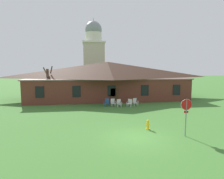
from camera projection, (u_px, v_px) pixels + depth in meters
ground_plane at (136, 138)px, 13.12m from camera, size 200.00×200.00×0.00m
brick_building at (107, 80)px, 30.45m from camera, size 24.62×10.40×5.89m
dome_tower at (94, 57)px, 44.31m from camera, size 5.18×5.18×16.65m
stop_sign at (186, 110)px, 13.24m from camera, size 0.81×0.08×2.71m
lawn_chair_by_porch at (107, 102)px, 24.03m from camera, size 0.76×0.81×0.96m
lawn_chair_near_door at (113, 102)px, 24.03m from camera, size 0.70×0.73×0.96m
lawn_chair_left_end at (119, 103)px, 23.65m from camera, size 0.66×0.69×0.96m
lawn_chair_middle at (130, 103)px, 23.82m from camera, size 0.84×0.87×0.96m
lawn_chair_right_end at (135, 102)px, 24.37m from camera, size 0.71×0.74×0.96m
bare_tree_beside_building at (48, 84)px, 26.58m from camera, size 1.65×1.65×5.15m
fire_hydrant at (148, 125)px, 14.90m from camera, size 0.36×0.28×0.79m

